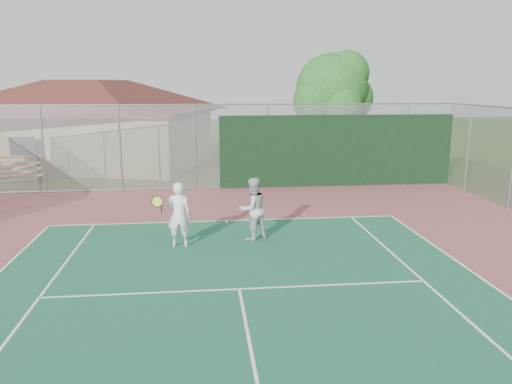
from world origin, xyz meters
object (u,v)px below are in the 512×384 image
at_px(clubhouse, 90,114).
at_px(bleachers, 4,169).
at_px(tree, 334,92).
at_px(player_white_front, 179,215).
at_px(player_grey_back, 253,209).

relative_size(clubhouse, bleachers, 4.40).
xyz_separation_m(clubhouse, bleachers, (-2.96, -4.57, -2.17)).
bearing_deg(tree, player_white_front, -121.42).
height_order(clubhouse, player_white_front, clubhouse).
relative_size(bleachers, player_white_front, 1.83).
xyz_separation_m(player_white_front, player_grey_back, (2.03, 0.42, -0.01)).
xyz_separation_m(tree, player_white_front, (-7.32, -11.99, -3.02)).
height_order(bleachers, player_grey_back, player_grey_back).
height_order(player_white_front, player_grey_back, player_white_front).
relative_size(tree, player_white_front, 3.38).
relative_size(tree, player_grey_back, 3.39).
bearing_deg(player_white_front, clubhouse, -65.85).
xyz_separation_m(bleachers, tree, (15.52, 1.78, 3.35)).
relative_size(bleachers, tree, 0.54).
bearing_deg(player_white_front, bleachers, -46.59).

